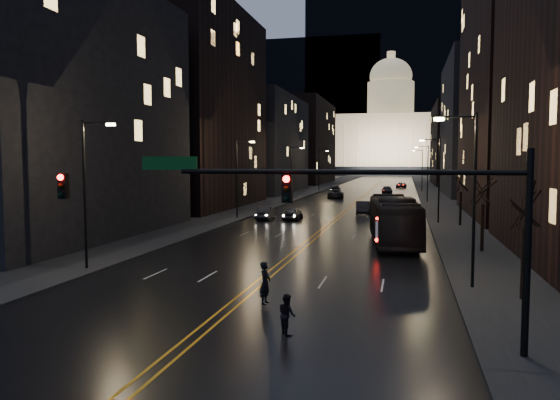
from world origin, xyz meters
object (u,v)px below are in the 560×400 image
Objects in this scene: traffic_signal at (355,204)px; pedestrian_b at (287,314)px; bus at (394,220)px; oncoming_car_b at (266,213)px; oncoming_car_a at (293,214)px; receding_car_a at (363,208)px; pedestrian_a at (265,283)px.

traffic_signal is 5.14m from pedestrian_b.
traffic_signal is 25.44m from bus.
oncoming_car_b is at bearing -20.51° from pedestrian_b.
bus is at bearing 127.50° from oncoming_car_a.
oncoming_car_a is at bearing -134.76° from receding_car_a.
oncoming_car_b is 2.87× the size of pedestrian_b.
bus is (0.81, 25.23, -3.22)m from traffic_signal.
receding_car_a is (7.07, 8.66, 0.06)m from oncoming_car_a.
pedestrian_a is (-5.33, -20.22, -0.90)m from bus.
pedestrian_b reaches higher than oncoming_car_a.
receding_car_a is (10.09, 8.78, 0.06)m from oncoming_car_b.
receding_car_a is at bearing -128.80° from oncoming_car_a.
receding_car_a is at bearing 93.89° from bus.
pedestrian_b is (-3.43, -24.29, -1.10)m from bus.
bus is 3.09× the size of oncoming_car_a.
pedestrian_a is at bearing -10.95° from pedestrian_b.
receding_car_a is at bearing -140.54° from oncoming_car_b.
oncoming_car_a is 40.00m from pedestrian_b.
oncoming_car_b is (-13.50, 40.04, -4.37)m from traffic_signal.
pedestrian_b is (1.91, -4.07, -0.20)m from pedestrian_a.
bus is 2.78× the size of receding_car_a.
bus is 3.02× the size of oncoming_car_b.
bus is 6.87× the size of pedestrian_a.
traffic_signal is at bearing -130.68° from pedestrian_a.
receding_car_a is 43.83m from pedestrian_a.
oncoming_car_a is 3.03m from oncoming_car_b.
oncoming_car_a is 11.18m from receding_car_a.
traffic_signal reaches higher than pedestrian_a.
pedestrian_a is at bearing -111.03° from bus.
pedestrian_a is (8.98, -35.03, 0.24)m from oncoming_car_b.
bus reaches higher than pedestrian_b.
traffic_signal reaches higher than oncoming_car_a.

